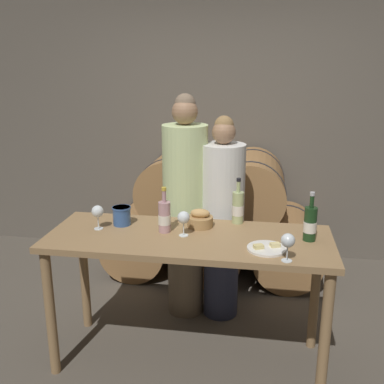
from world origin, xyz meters
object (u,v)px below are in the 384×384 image
at_px(wine_bottle_rose, 164,217).
at_px(cheese_plate, 267,248).
at_px(person_right, 222,219).
at_px(tasting_table, 189,254).
at_px(wine_glass_center, 288,241).
at_px(wine_glass_far_left, 98,212).
at_px(wine_glass_left, 184,218).
at_px(blue_crock, 122,215).
at_px(wine_bottle_white, 238,207).
at_px(person_left, 185,207).
at_px(wine_bottle_red, 310,224).
at_px(bread_basket, 200,220).

xyz_separation_m(wine_bottle_rose, cheese_plate, (0.65, -0.19, -0.09)).
bearing_deg(person_right, wine_bottle_rose, -119.24).
distance_m(tasting_table, cheese_plate, 0.52).
bearing_deg(tasting_table, wine_glass_center, -24.98).
relative_size(wine_bottle_rose, wine_glass_center, 1.85).
xyz_separation_m(wine_glass_far_left, wine_glass_left, (0.57, -0.02, 0.00)).
height_order(wine_bottle_rose, blue_crock, wine_bottle_rose).
bearing_deg(cheese_plate, wine_bottle_white, 114.70).
bearing_deg(wine_glass_far_left, wine_glass_left, -2.34).
relative_size(person_left, wine_glass_far_left, 10.77).
relative_size(wine_bottle_red, wine_glass_left, 1.91).
height_order(wine_glass_far_left, wine_glass_center, same).
bearing_deg(wine_glass_left, tasting_table, -8.25).
bearing_deg(person_right, wine_glass_far_left, -142.12).
xyz_separation_m(person_left, person_right, (0.28, -0.00, -0.08)).
bearing_deg(bread_basket, person_right, 76.33).
relative_size(wine_bottle_red, wine_bottle_rose, 1.03).
xyz_separation_m(wine_bottle_white, bread_basket, (-0.24, -0.11, -0.06)).
xyz_separation_m(wine_bottle_red, bread_basket, (-0.70, 0.13, -0.06)).
height_order(person_left, person_right, person_left).
height_order(blue_crock, cheese_plate, blue_crock).
bearing_deg(wine_glass_center, tasting_table, 155.02).
xyz_separation_m(bread_basket, wine_glass_left, (-0.08, -0.18, 0.07)).
distance_m(blue_crock, bread_basket, 0.53).
distance_m(person_right, wine_bottle_rose, 0.68).
relative_size(blue_crock, wine_glass_left, 0.78).
relative_size(person_right, wine_glass_far_left, 9.82).
bearing_deg(wine_glass_center, bread_basket, 140.18).
relative_size(tasting_table, wine_bottle_rose, 6.02).
relative_size(wine_bottle_red, bread_basket, 1.80).
relative_size(tasting_table, person_right, 1.13).
relative_size(person_left, wine_bottle_red, 5.64).
relative_size(person_left, bread_basket, 10.13).
distance_m(cheese_plate, wine_glass_center, 0.21).
height_order(person_left, wine_glass_far_left, person_left).
xyz_separation_m(bread_basket, wine_glass_far_left, (-0.65, -0.15, 0.07)).
xyz_separation_m(blue_crock, wine_glass_far_left, (-0.13, -0.10, 0.05)).
xyz_separation_m(tasting_table, wine_bottle_red, (0.74, 0.05, 0.23)).
bearing_deg(wine_glass_left, bread_basket, 65.76).
distance_m(blue_crock, wine_glass_center, 1.15).
xyz_separation_m(tasting_table, person_right, (0.15, 0.62, 0.02)).
bearing_deg(wine_bottle_white, wine_glass_far_left, -163.55).
distance_m(wine_bottle_white, bread_basket, 0.27).
distance_m(wine_bottle_white, wine_glass_left, 0.43).
bearing_deg(wine_bottle_white, blue_crock, -168.00).
height_order(wine_bottle_white, bread_basket, wine_bottle_white).
bearing_deg(person_right, wine_bottle_white, -67.61).
height_order(wine_bottle_red, blue_crock, wine_bottle_red).
xyz_separation_m(person_right, bread_basket, (-0.11, -0.44, 0.14)).
relative_size(person_right, wine_glass_center, 9.82).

